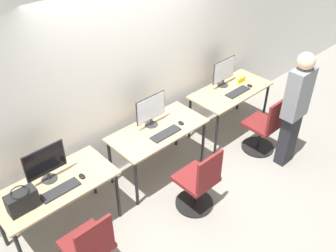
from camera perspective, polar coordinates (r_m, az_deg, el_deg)
name	(u,v)px	position (r m, az deg, el deg)	size (l,w,h in m)	color
ground_plane	(174,183)	(5.10, 0.98, -8.71)	(20.00, 20.00, 0.00)	gray
wall_back	(134,71)	(4.74, -5.28, 8.33)	(12.00, 0.05, 2.80)	silver
desk_left	(56,190)	(4.27, -16.65, -9.35)	(1.29, 0.63, 0.74)	tan
monitor_left	(45,163)	(4.14, -18.17, -5.39)	(0.46, 0.17, 0.43)	#2D2D2D
keyboard_left	(61,190)	(4.12, -16.06, -9.37)	(0.42, 0.14, 0.02)	#262628
mouse_left	(82,176)	(4.21, -12.99, -7.44)	(0.06, 0.09, 0.03)	black
office_chair_left	(90,252)	(4.02, -11.75, -18.23)	(0.48, 0.48, 0.91)	black
desk_center	(158,134)	(4.85, -1.53, -1.23)	(1.29, 0.63, 0.74)	tan
monitor_center	(151,110)	(4.74, -2.63, 2.48)	(0.46, 0.17, 0.43)	#2D2D2D
keyboard_center	(166,134)	(4.70, -0.34, -1.16)	(0.42, 0.14, 0.02)	#262628
mouse_center	(181,123)	(4.88, 2.00, 0.48)	(0.06, 0.09, 0.03)	black
office_chair_center	(199,185)	(4.56, 4.70, -8.92)	(0.48, 0.48, 0.91)	black
desk_right	(231,94)	(5.75, 9.51, 4.84)	(1.29, 0.63, 0.74)	tan
monitor_right	(224,72)	(5.69, 8.51, 8.19)	(0.46, 0.17, 0.43)	#2D2D2D
keyboard_right	(238,92)	(5.64, 10.57, 5.12)	(0.42, 0.14, 0.02)	#262628
mouse_right	(250,86)	(5.83, 12.35, 6.04)	(0.06, 0.09, 0.03)	black
office_chair_right	(264,129)	(5.57, 14.43, -0.50)	(0.48, 0.48, 0.91)	black
person_right	(295,107)	(5.16, 18.84, 2.82)	(0.36, 0.22, 1.69)	#232328
handbag	(22,201)	(3.98, -21.33, -10.58)	(0.30, 0.18, 0.25)	black
placard_right	(241,80)	(5.91, 11.13, 6.89)	(0.16, 0.03, 0.08)	yellow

